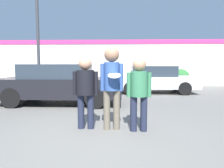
# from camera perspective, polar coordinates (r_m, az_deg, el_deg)

# --- Properties ---
(ground_plane) EXTENTS (56.00, 56.00, 0.00)m
(ground_plane) POSITION_cam_1_polar(r_m,az_deg,el_deg) (4.49, -3.73, -13.27)
(ground_plane) COLOR #66635E
(storefront_building) EXTENTS (24.00, 0.22, 3.28)m
(storefront_building) POSITION_cam_1_polar(r_m,az_deg,el_deg) (14.53, 0.51, 6.18)
(storefront_building) COLOR silver
(storefront_building) RESTS_ON ground
(person_left) EXTENTS (0.57, 0.40, 1.62)m
(person_left) POSITION_cam_1_polar(r_m,az_deg,el_deg) (4.50, -7.59, -0.59)
(person_left) COLOR #1E2338
(person_left) RESTS_ON ground
(person_middle_with_frisbee) EXTENTS (0.50, 0.54, 1.83)m
(person_middle_with_frisbee) POSITION_cam_1_polar(r_m,az_deg,el_deg) (4.39, -0.07, 1.13)
(person_middle_with_frisbee) COLOR #665B4C
(person_middle_with_frisbee) RESTS_ON ground
(person_right) EXTENTS (0.53, 0.36, 1.60)m
(person_right) POSITION_cam_1_polar(r_m,az_deg,el_deg) (4.32, 7.70, -1.19)
(person_right) COLOR #1E2338
(person_right) RESTS_ON ground
(parked_car_near) EXTENTS (4.59, 1.91, 1.48)m
(parked_car_near) POSITION_cam_1_polar(r_m,az_deg,el_deg) (7.74, -14.72, 0.10)
(parked_car_near) COLOR black
(parked_car_near) RESTS_ON ground
(parked_car_far) EXTENTS (4.26, 1.92, 1.41)m
(parked_car_far) POSITION_cam_1_polar(r_m,az_deg,el_deg) (10.79, 11.88, 1.34)
(parked_car_far) COLOR silver
(parked_car_far) RESTS_ON ground
(street_lamp) EXTENTS (1.14, 0.35, 5.47)m
(street_lamp) POSITION_cam_1_polar(r_m,az_deg,el_deg) (8.84, -19.33, 17.59)
(street_lamp) COLOR #38383D
(street_lamp) RESTS_ON ground
(shrub) EXTENTS (1.21, 1.21, 1.21)m
(shrub) POSITION_cam_1_polar(r_m,az_deg,el_deg) (14.35, 18.99, 1.65)
(shrub) COLOR #2D6B33
(shrub) RESTS_ON ground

